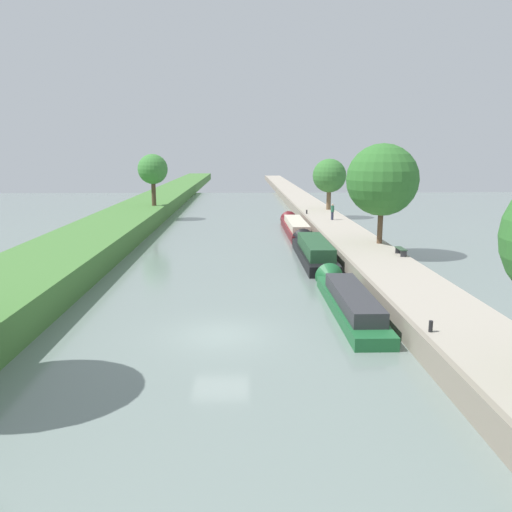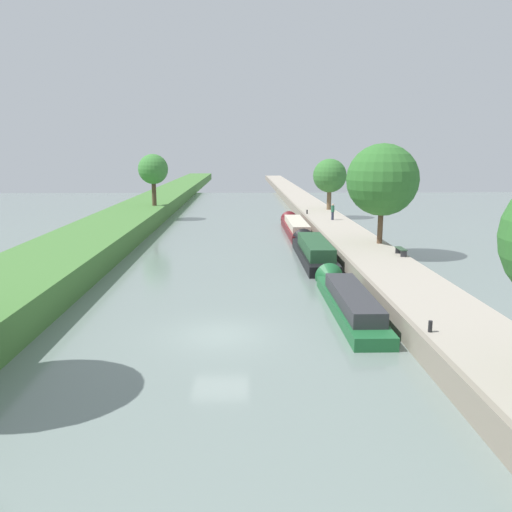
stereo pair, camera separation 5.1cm
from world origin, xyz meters
The scene contains 13 objects.
ground_plane centered at (0.00, 0.00, 0.00)m, with size 160.00×160.00×0.00m, color slate.
right_towpath centered at (10.06, 0.00, 0.53)m, with size 4.19×260.00×1.05m.
stone_quay centered at (7.84, 0.00, 0.55)m, with size 0.25×260.00×1.10m.
narrowboat_green centered at (6.37, 3.82, 0.51)m, with size 1.83×11.65×1.85m.
narrowboat_black centered at (6.29, 16.46, 0.65)m, with size 2.11×12.45×2.26m.
narrowboat_maroon centered at (6.29, 29.63, 0.56)m, with size 1.97×14.32×1.92m.
tree_rightbank_midnear centered at (11.45, 16.93, 5.85)m, with size 5.36×5.36×7.49m.
tree_rightbank_midfar centered at (11.44, 40.30, 5.07)m, with size 4.00×4.00×6.05m.
tree_leftbank_downstream centered at (-9.29, 39.06, 5.89)m, with size 3.44×3.44×5.95m.
person_walking centered at (10.23, 30.73, 1.93)m, with size 0.34×0.34×1.66m.
mooring_bollard_near centered at (8.27, -2.68, 1.28)m, with size 0.16×0.16×0.45m.
mooring_bollard_far centered at (8.27, 35.96, 1.28)m, with size 0.16×0.16×0.45m.
park_bench centered at (11.70, 12.36, 1.40)m, with size 0.44×1.50×0.47m.
Camera 1 is at (0.97, -21.48, 7.92)m, focal length 36.15 mm.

